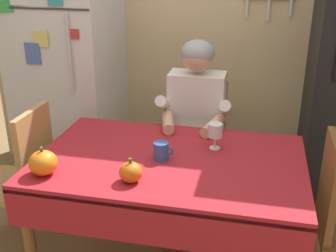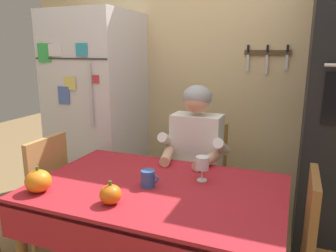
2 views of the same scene
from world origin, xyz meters
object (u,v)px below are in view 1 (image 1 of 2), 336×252
at_px(pumpkin_medium, 43,163).
at_px(chair_behind_person, 198,140).
at_px(refrigerator, 70,75).
at_px(seated_person, 195,120).
at_px(chair_left_side, 23,175).
at_px(coffee_mug, 161,151).
at_px(wine_glass, 215,131).
at_px(pumpkin_large, 131,172).
at_px(dining_table, 169,174).

bearing_deg(pumpkin_medium, chair_behind_person, 60.94).
relative_size(chair_behind_person, pumpkin_medium, 6.46).
bearing_deg(refrigerator, seated_person, -15.79).
bearing_deg(chair_left_side, coffee_mug, -3.56).
height_order(wine_glass, pumpkin_medium, wine_glass).
relative_size(coffee_mug, pumpkin_large, 0.89).
distance_m(refrigerator, dining_table, 1.32).
distance_m(chair_behind_person, pumpkin_large, 1.10).
height_order(chair_behind_person, wine_glass, chair_behind_person).
distance_m(dining_table, coffee_mug, 0.14).
bearing_deg(wine_glass, coffee_mug, -143.01).
relative_size(chair_behind_person, seated_person, 0.75).
relative_size(chair_left_side, wine_glass, 6.34).
relative_size(refrigerator, chair_behind_person, 1.94).
relative_size(wine_glass, pumpkin_large, 1.22).
bearing_deg(coffee_mug, chair_behind_person, 84.45).
distance_m(chair_behind_person, pumpkin_medium, 1.26).
distance_m(chair_behind_person, chair_left_side, 1.20).
bearing_deg(seated_person, wine_glass, -66.72).
relative_size(coffee_mug, wine_glass, 0.72).
xyz_separation_m(chair_behind_person, coffee_mug, (-0.08, -0.80, 0.28)).
bearing_deg(refrigerator, pumpkin_medium, -71.48).
height_order(seated_person, chair_left_side, seated_person).
height_order(coffee_mug, pumpkin_medium, pumpkin_medium).
relative_size(refrigerator, coffee_mug, 16.95).
xyz_separation_m(refrigerator, seated_person, (0.99, -0.28, -0.16)).
distance_m(dining_table, pumpkin_medium, 0.64).
bearing_deg(chair_behind_person, coffee_mug, -95.55).
xyz_separation_m(seated_person, pumpkin_medium, (-0.60, -0.89, 0.06)).
height_order(coffee_mug, pumpkin_large, pumpkin_large).
relative_size(refrigerator, wine_glass, 12.27).
relative_size(dining_table, wine_glass, 9.54).
relative_size(chair_behind_person, coffee_mug, 8.76).
bearing_deg(refrigerator, chair_behind_person, -5.23).
height_order(dining_table, wine_glass, wine_glass).
distance_m(dining_table, seated_person, 0.61).
xyz_separation_m(coffee_mug, wine_glass, (0.26, 0.19, 0.06)).
height_order(wine_glass, pumpkin_large, wine_glass).
bearing_deg(dining_table, seated_person, 86.47).
bearing_deg(seated_person, chair_behind_person, 90.00).
bearing_deg(pumpkin_large, refrigerator, 125.83).
height_order(dining_table, pumpkin_large, pumpkin_large).
bearing_deg(seated_person, pumpkin_large, -100.76).
xyz_separation_m(seated_person, pumpkin_large, (-0.16, -0.86, 0.05)).
bearing_deg(wine_glass, chair_left_side, -172.89).
relative_size(chair_behind_person, wine_glass, 6.34).
height_order(chair_behind_person, pumpkin_medium, chair_behind_person).
relative_size(refrigerator, chair_left_side, 1.94).
xyz_separation_m(refrigerator, chair_left_side, (0.05, -0.83, -0.39)).
distance_m(refrigerator, pumpkin_medium, 1.23).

